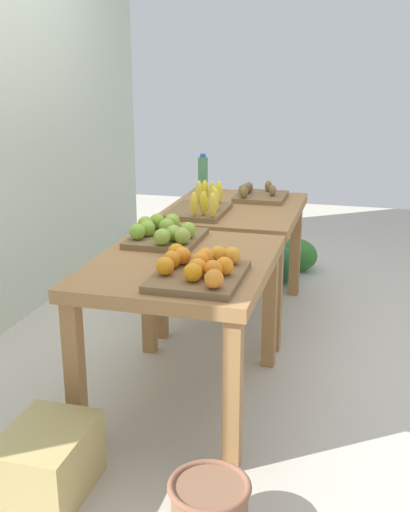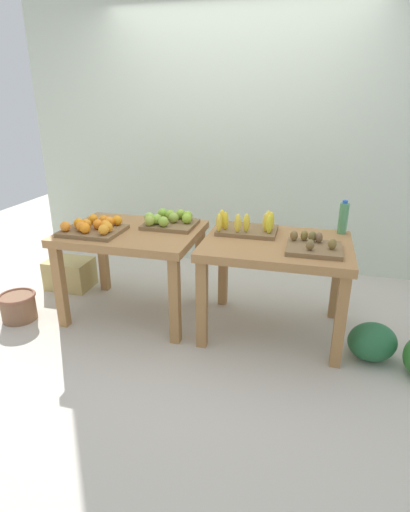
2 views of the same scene
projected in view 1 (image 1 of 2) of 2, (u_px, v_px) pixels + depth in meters
ground_plane at (212, 350)px, 3.57m from camera, size 8.00×8.00×0.00m
display_table_left at (183, 281)px, 2.87m from camera, size 1.04×0.80×0.72m
display_table_right at (234, 223)px, 3.90m from camera, size 1.04×0.80×0.72m
orange_bin at (199, 269)px, 2.57m from camera, size 0.44×0.37×0.11m
apple_bin at (165, 233)px, 3.10m from camera, size 0.40×0.36×0.11m
banana_crate at (202, 206)px, 3.67m from camera, size 0.44×0.33×0.17m
kiwi_bin at (259, 195)px, 4.07m from camera, size 0.36×0.32×0.10m
water_bottle at (203, 173)px, 4.33m from camera, size 0.07×0.07×0.25m
watermelon_pile at (288, 259)px, 4.77m from camera, size 0.68×0.46×0.27m
wicker_basket at (209, 508)px, 2.14m from camera, size 0.29×0.29×0.22m
cardboard_produce_box at (48, 462)px, 2.35m from camera, size 0.40×0.30×0.27m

